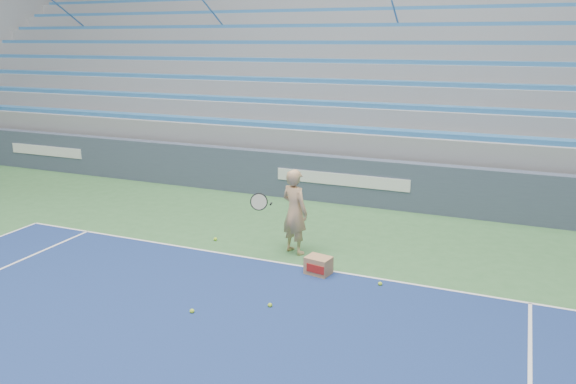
% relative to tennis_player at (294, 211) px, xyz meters
% --- Properties ---
extents(sponsor_barrier, '(30.00, 0.32, 1.10)m').
position_rel_tennis_player_xyz_m(sponsor_barrier, '(-0.14, 3.42, -0.23)').
color(sponsor_barrier, '#3D485C').
rests_on(sponsor_barrier, ground).
extents(bleachers, '(31.00, 9.15, 7.30)m').
position_rel_tennis_player_xyz_m(bleachers, '(-0.14, 9.14, 1.58)').
color(bleachers, gray).
rests_on(bleachers, ground).
extents(tennis_player, '(0.94, 0.90, 1.55)m').
position_rel_tennis_player_xyz_m(tennis_player, '(0.00, 0.00, 0.00)').
color(tennis_player, tan).
rests_on(tennis_player, ground).
extents(ball_box, '(0.45, 0.37, 0.30)m').
position_rel_tennis_player_xyz_m(ball_box, '(0.74, -0.75, -0.63)').
color(ball_box, '#AC7D53').
rests_on(ball_box, ground).
extents(tennis_ball_0, '(0.07, 0.07, 0.07)m').
position_rel_tennis_player_xyz_m(tennis_ball_0, '(1.79, -0.81, -0.74)').
color(tennis_ball_0, '#B5E62F').
rests_on(tennis_ball_0, ground).
extents(tennis_ball_1, '(0.07, 0.07, 0.07)m').
position_rel_tennis_player_xyz_m(tennis_ball_1, '(0.49, -2.15, -0.74)').
color(tennis_ball_1, '#B5E62F').
rests_on(tennis_ball_1, ground).
extents(tennis_ball_2, '(0.07, 0.07, 0.07)m').
position_rel_tennis_player_xyz_m(tennis_ball_2, '(-1.63, -0.02, -0.74)').
color(tennis_ball_2, '#B5E62F').
rests_on(tennis_ball_2, ground).
extents(tennis_ball_3, '(0.07, 0.07, 0.07)m').
position_rel_tennis_player_xyz_m(tennis_ball_3, '(-0.45, -2.74, -0.74)').
color(tennis_ball_3, '#B5E62F').
rests_on(tennis_ball_3, ground).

